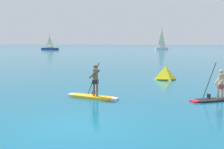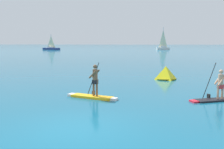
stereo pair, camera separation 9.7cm
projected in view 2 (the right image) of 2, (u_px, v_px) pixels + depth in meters
The scene contains 6 objects.
ground at pixel (75, 128), 9.37m from camera, with size 440.00×440.00×0.00m, color #145B7A.
paddleboarder_mid_center at pixel (93, 91), 14.26m from camera, with size 2.81×1.50×1.88m.
paddleboarder_far_right at pixel (218, 94), 13.67m from camera, with size 2.97×1.44×1.94m.
race_marker_buoy at pixel (166, 73), 21.21m from camera, with size 1.73×1.73×1.05m.
sailboat_left_horizon at pixel (51, 48), 93.06m from camera, with size 6.54×4.31×5.29m.
sailboat_right_horizon at pixel (163, 46), 93.92m from camera, with size 4.54×2.01×7.79m.
Camera 2 is at (1.81, -8.98, 2.99)m, focal length 43.53 mm.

